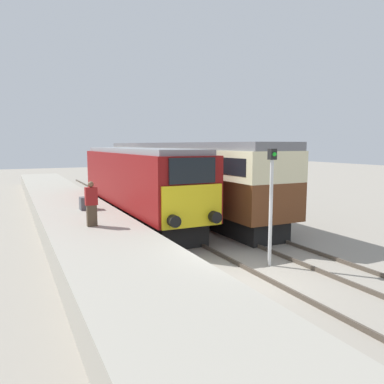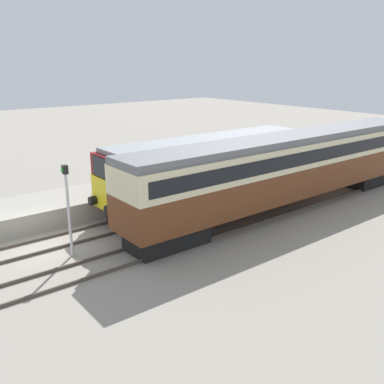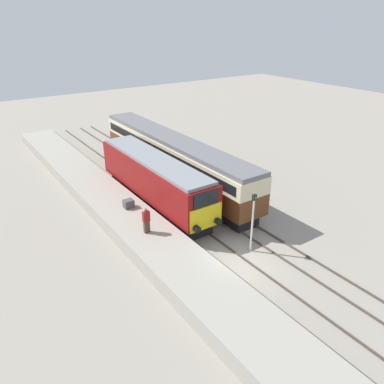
# 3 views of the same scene
# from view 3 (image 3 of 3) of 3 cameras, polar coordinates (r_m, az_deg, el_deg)

# --- Properties ---
(ground_plane) EXTENTS (120.00, 120.00, 0.00)m
(ground_plane) POSITION_cam_3_polar(r_m,az_deg,el_deg) (22.80, 7.22, -11.27)
(ground_plane) COLOR gray
(platform_left) EXTENTS (3.50, 50.00, 1.04)m
(platform_left) POSITION_cam_3_polar(r_m,az_deg,el_deg) (26.68, -9.62, -4.26)
(platform_left) COLOR #9E998C
(platform_left) RESTS_ON ground_plane
(rails_near_track) EXTENTS (1.51, 60.00, 0.14)m
(rails_near_track) POSITION_cam_3_polar(r_m,az_deg,el_deg) (26.01, -0.06, -5.83)
(rails_near_track) COLOR #4C4238
(rails_near_track) RESTS_ON ground_plane
(rails_far_track) EXTENTS (1.50, 60.00, 0.14)m
(rails_far_track) POSITION_cam_3_polar(r_m,az_deg,el_deg) (27.82, 5.74, -3.76)
(rails_far_track) COLOR #4C4238
(rails_far_track) RESTS_ON ground_plane
(locomotive) EXTENTS (2.70, 13.64, 3.91)m
(locomotive) POSITION_cam_3_polar(r_m,az_deg,el_deg) (28.87, -5.68, 1.99)
(locomotive) COLOR black
(locomotive) RESTS_ON ground_plane
(passenger_carriage) EXTENTS (2.75, 20.81, 4.20)m
(passenger_carriage) POSITION_cam_3_polar(r_m,az_deg,el_deg) (32.65, -2.99, 5.59)
(passenger_carriage) COLOR black
(passenger_carriage) RESTS_ON ground_plane
(person_on_platform) EXTENTS (0.44, 0.26, 1.70)m
(person_on_platform) POSITION_cam_3_polar(r_m,az_deg,el_deg) (23.67, -6.97, -4.35)
(person_on_platform) COLOR #473828
(person_on_platform) RESTS_ON platform_left
(signal_post) EXTENTS (0.24, 0.28, 3.96)m
(signal_post) POSITION_cam_3_polar(r_m,az_deg,el_deg) (23.08, 9.25, -3.98)
(signal_post) COLOR silver
(signal_post) RESTS_ON ground_plane
(luggage_crate) EXTENTS (0.70, 0.56, 0.60)m
(luggage_crate) POSITION_cam_3_polar(r_m,az_deg,el_deg) (27.14, -9.64, -1.77)
(luggage_crate) COLOR #4C4C51
(luggage_crate) RESTS_ON platform_left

